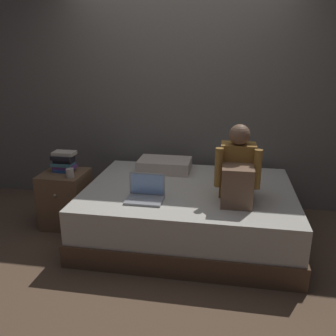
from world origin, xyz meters
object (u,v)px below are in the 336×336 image
nightstand (66,199)px  mug (70,173)px  person_sitting (237,172)px  laptop (146,193)px  bed (189,212)px  pillow (165,165)px  book_stack (64,161)px

nightstand → mug: mug is taller
person_sitting → laptop: person_sitting is taller
bed → nightstand: size_ratio=3.49×
nightstand → pillow: size_ratio=1.02×
laptop → nightstand: bearing=157.8°
laptop → bed: bearing=45.6°
nightstand → person_sitting: person_sitting is taller
pillow → person_sitting: bearing=-41.0°
book_stack → mug: 0.23m
person_sitting → laptop: bearing=-169.5°
laptop → book_stack: (-0.97, 0.44, 0.11)m
book_stack → mug: book_stack is taller
nightstand → book_stack: size_ratio=2.48×
laptop → book_stack: size_ratio=1.38×
nightstand → person_sitting: bearing=-8.0°
person_sitting → book_stack: (-1.75, 0.30, -0.09)m
bed → book_stack: size_ratio=8.66×
person_sitting → mug: (-1.61, 0.12, -0.15)m
bed → book_stack: (-1.31, 0.09, 0.42)m
book_stack → pillow: bearing=20.1°
pillow → mug: size_ratio=6.22×
book_stack → person_sitting: bearing=-9.7°
nightstand → person_sitting: size_ratio=0.88×
person_sitting → mug: size_ratio=7.28×
person_sitting → pillow: 1.02m
laptop → mug: size_ratio=3.56×
mug → bed: bearing=4.2°
person_sitting → book_stack: size_ratio=2.83×
pillow → bed: bearing=-54.3°
bed → laptop: bearing=-134.4°
nightstand → mug: (0.13, -0.12, 0.33)m
nightstand → pillow: 1.10m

